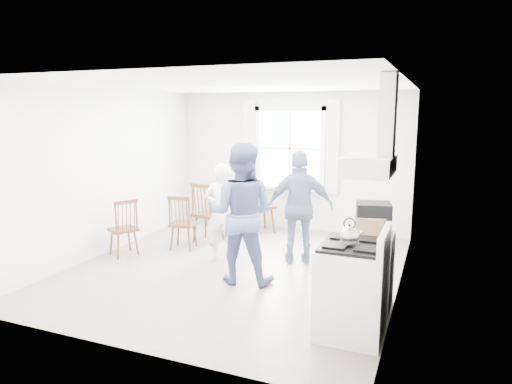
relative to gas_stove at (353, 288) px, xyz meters
name	(u,v)px	position (x,y,z in m)	size (l,w,h in m)	color
room_shell	(236,179)	(-1.91, 1.35, 0.82)	(4.62, 5.12, 2.64)	gray
window_assembly	(290,153)	(-1.91, 3.80, 0.98)	(1.88, 0.24, 1.70)	white
range_hood	(375,148)	(0.16, 0.00, 1.42)	(0.45, 0.76, 0.94)	white
shelf_unit	(221,204)	(-3.31, 3.68, -0.08)	(0.40, 0.30, 0.80)	slate
gas_stove	(353,288)	(0.00, 0.00, 0.00)	(0.68, 0.76, 1.12)	white
kettle	(349,236)	(-0.05, -0.06, 0.56)	(0.19, 0.19, 0.27)	silver
low_cabinet	(370,270)	(0.07, 0.70, -0.03)	(0.50, 0.55, 0.90)	white
stereo_stack	(373,217)	(0.08, 0.71, 0.58)	(0.44, 0.41, 0.34)	black
cardboard_box	(372,226)	(0.09, 0.58, 0.51)	(0.31, 0.22, 0.20)	#99744A
windsor_chair_a	(181,217)	(-3.10, 1.78, 0.07)	(0.45, 0.44, 0.92)	#472516
windsor_chair_b	(204,207)	(-2.94, 2.30, 0.16)	(0.49, 0.48, 1.05)	#472516
windsor_chair_c	(125,222)	(-3.73, 1.18, 0.07)	(0.52, 0.52, 0.91)	#472516
person_left	(222,212)	(-2.25, 1.58, 0.26)	(0.54, 0.54, 1.49)	white
person_mid	(241,214)	(-1.64, 0.90, 0.44)	(0.90, 0.90, 1.85)	#4E5D91
person_right	(300,208)	(-1.14, 1.94, 0.36)	(0.98, 0.98, 1.68)	navy
potted_plant	(295,177)	(-1.77, 3.71, 0.55)	(0.20, 0.20, 0.37)	#327036
windsor_chair_d	(255,198)	(-2.39, 3.26, 0.18)	(0.63, 0.63, 1.08)	#472516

